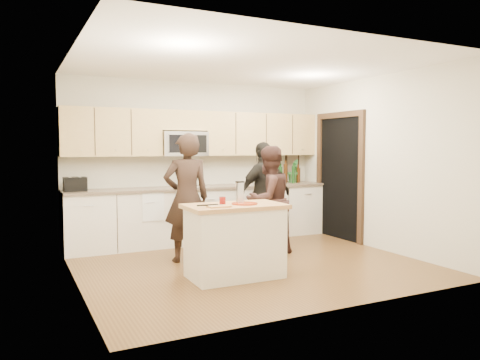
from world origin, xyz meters
name	(u,v)px	position (x,y,z in m)	size (l,w,h in m)	color
floor	(249,263)	(0.00, 0.00, 0.00)	(4.50, 4.50, 0.00)	brown
room_shell	(249,137)	(0.00, 0.00, 1.73)	(4.52, 4.02, 2.71)	beige
back_cabinetry	(203,214)	(0.00, 1.69, 0.47)	(4.50, 0.66, 0.94)	silver
upper_cabinetry	(202,133)	(0.03, 1.83, 1.84)	(4.50, 0.33, 0.75)	tan
microwave	(183,144)	(-0.31, 1.80, 1.65)	(0.76, 0.41, 0.40)	silver
doorway	(340,172)	(2.23, 0.90, 1.16)	(0.06, 1.25, 2.20)	black
framed_picture	(292,164)	(1.95, 1.98, 1.28)	(0.30, 0.03, 0.38)	black
dish_towel	(151,198)	(-0.95, 1.50, 0.80)	(0.34, 0.60, 0.48)	white
island	(235,241)	(-0.47, -0.52, 0.45)	(1.21, 0.72, 0.90)	silver
red_plate	(245,204)	(-0.35, -0.56, 0.91)	(0.32, 0.32, 0.02)	maroon
box_grater	(240,191)	(-0.37, -0.47, 1.05)	(0.10, 0.06, 0.26)	silver
drink_glass	(223,201)	(-0.65, -0.56, 0.95)	(0.07, 0.07, 0.10)	maroon
cutting_board	(219,206)	(-0.76, -0.70, 0.91)	(0.25, 0.17, 0.02)	#B18449
tongs	(208,205)	(-0.87, -0.64, 0.93)	(0.26, 0.03, 0.02)	black
knife	(215,205)	(-0.79, -0.66, 0.92)	(0.18, 0.02, 0.01)	silver
toaster	(75,184)	(-2.05, 1.67, 1.05)	(0.32, 0.25, 0.21)	black
bottle_cluster	(291,173)	(1.75, 1.70, 1.12)	(0.45, 0.31, 0.40)	black
orchid	(293,171)	(1.80, 1.72, 1.15)	(0.24, 0.19, 0.43)	#2C6F31
woman_left	(187,198)	(-0.72, 0.51, 0.89)	(0.65, 0.43, 1.78)	black
woman_center	(269,200)	(0.53, 0.39, 0.81)	(0.78, 0.61, 1.61)	#311D18
woman_right	(265,194)	(0.75, 0.92, 0.84)	(0.98, 0.41, 1.68)	black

